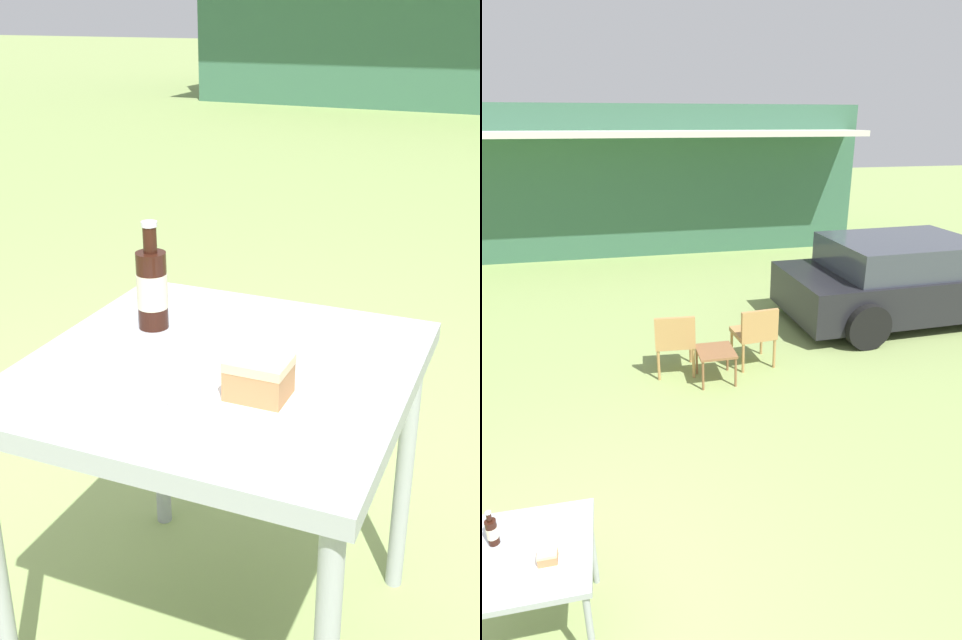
# 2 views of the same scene
# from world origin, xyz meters

# --- Properties ---
(ground_plane) EXTENTS (60.00, 60.00, 0.00)m
(ground_plane) POSITION_xyz_m (0.00, 0.00, 0.00)
(ground_plane) COLOR #8CA35B
(cabin_building) EXTENTS (10.98, 5.26, 3.32)m
(cabin_building) POSITION_xyz_m (1.01, 11.26, 1.67)
(cabin_building) COLOR #38664C
(cabin_building) RESTS_ON ground_plane
(parked_car) EXTENTS (4.03, 2.20, 1.29)m
(parked_car) POSITION_xyz_m (5.12, 4.40, 0.64)
(parked_car) COLOR black
(parked_car) RESTS_ON ground_plane
(wicker_chair_cushioned) EXTENTS (0.52, 0.52, 0.81)m
(wicker_chair_cushioned) POSITION_xyz_m (1.28, 3.27, 0.48)
(wicker_chair_cushioned) COLOR #B2844C
(wicker_chair_cushioned) RESTS_ON ground_plane
(wicker_chair_plain) EXTENTS (0.53, 0.53, 0.81)m
(wicker_chair_plain) POSITION_xyz_m (2.31, 3.25, 0.48)
(wicker_chair_plain) COLOR #B2844C
(wicker_chair_plain) RESTS_ON ground_plane
(garden_side_table) EXTENTS (0.45, 0.47, 0.40)m
(garden_side_table) POSITION_xyz_m (1.74, 2.98, 0.35)
(garden_side_table) COLOR brown
(garden_side_table) RESTS_ON ground_plane
(patio_table) EXTENTS (0.72, 0.72, 0.69)m
(patio_table) POSITION_xyz_m (0.00, 0.00, 0.61)
(patio_table) COLOR #9EA3A8
(patio_table) RESTS_ON ground_plane
(cake_on_plate) EXTENTS (0.26, 0.26, 0.08)m
(cake_on_plate) POSITION_xyz_m (0.11, -0.11, 0.71)
(cake_on_plate) COLOR white
(cake_on_plate) RESTS_ON patio_table
(cola_bottle_near) EXTENTS (0.06, 0.06, 0.23)m
(cola_bottle_near) POSITION_xyz_m (-0.20, 0.11, 0.78)
(cola_bottle_near) COLOR black
(cola_bottle_near) RESTS_ON patio_table
(fork) EXTENTS (0.16, 0.07, 0.01)m
(fork) POSITION_xyz_m (0.04, -0.11, 0.69)
(fork) COLOR silver
(fork) RESTS_ON patio_table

